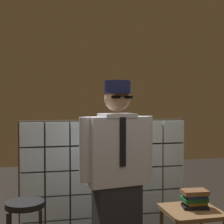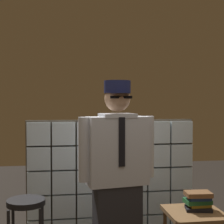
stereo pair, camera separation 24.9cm
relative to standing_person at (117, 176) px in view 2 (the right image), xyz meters
The scene contains 5 objects.
glass_block_wall 0.94m from the standing_person, 84.69° to the left, with size 1.98×0.10×1.42m.
standing_person is the anchor object (origin of this frame).
bar_stool 0.90m from the standing_person, behind, with size 0.34×0.34×0.74m.
side_table 0.86m from the standing_person, ahead, with size 0.52×0.52×0.58m.
book_stack 0.84m from the standing_person, ahead, with size 0.27×0.22×0.18m.
Camera 2 is at (-0.57, -2.61, 1.61)m, focal length 53.89 mm.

